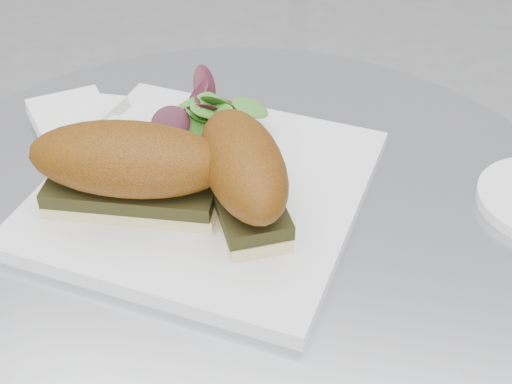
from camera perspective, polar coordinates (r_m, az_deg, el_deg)
plate at (r=0.68m, az=-4.13°, el=0.16°), size 0.33×0.33×0.02m
sandwich_left at (r=0.63m, az=-10.08°, el=2.00°), size 0.18×0.09×0.08m
sandwich_right at (r=0.62m, az=-1.03°, el=1.63°), size 0.13×0.17×0.08m
salad at (r=0.72m, az=-4.13°, el=6.17°), size 0.10×0.10×0.05m
napkin at (r=0.77m, az=-13.33°, el=4.61°), size 0.14×0.14×0.02m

